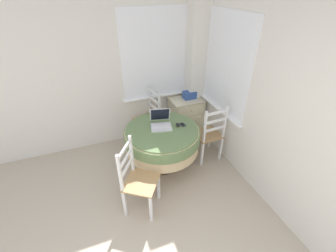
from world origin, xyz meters
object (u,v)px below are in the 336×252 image
at_px(corner_cabinet, 186,116).
at_px(round_dining_table, 162,138).
at_px(dining_chair_near_right_window, 209,135).
at_px(cell_phone, 183,125).
at_px(dining_chair_near_back_window, 149,119).
at_px(laptop, 161,123).
at_px(dining_chair_camera_near, 138,180).
at_px(storage_box, 189,95).
at_px(computer_mouse, 178,125).

bearing_deg(corner_cabinet, round_dining_table, -134.40).
height_order(round_dining_table, dining_chair_near_right_window, dining_chair_near_right_window).
xyz_separation_m(round_dining_table, dining_chair_near_right_window, (0.77, -0.03, -0.11)).
height_order(round_dining_table, cell_phone, cell_phone).
bearing_deg(dining_chair_near_back_window, round_dining_table, -92.07).
distance_m(laptop, dining_chair_camera_near, 0.92).
height_order(laptop, storage_box, laptop).
relative_size(laptop, corner_cabinet, 0.51).
distance_m(dining_chair_near_back_window, dining_chair_camera_near, 1.46).
distance_m(computer_mouse, dining_chair_near_right_window, 0.60).
xyz_separation_m(laptop, dining_chair_camera_near, (-0.54, -0.67, -0.32)).
distance_m(round_dining_table, corner_cabinet, 1.09).
xyz_separation_m(dining_chair_near_back_window, dining_chair_camera_near, (-0.55, -1.35, 0.00)).
xyz_separation_m(dining_chair_camera_near, corner_cabinet, (1.27, 1.33, -0.10)).
bearing_deg(round_dining_table, computer_mouse, -0.04).
bearing_deg(cell_phone, laptop, 162.14).
distance_m(dining_chair_near_back_window, storage_box, 0.84).
height_order(dining_chair_near_right_window, corner_cabinet, dining_chair_near_right_window).
height_order(round_dining_table, computer_mouse, computer_mouse).
xyz_separation_m(laptop, computer_mouse, (0.23, -0.10, -0.03)).
relative_size(dining_chair_camera_near, corner_cabinet, 1.36).
distance_m(laptop, storage_box, 1.03).
bearing_deg(dining_chair_camera_near, corner_cabinet, 46.42).
xyz_separation_m(computer_mouse, corner_cabinet, (0.50, 0.76, -0.39)).
bearing_deg(computer_mouse, cell_phone, 0.85).
bearing_deg(round_dining_table, laptop, 78.97).
bearing_deg(dining_chair_camera_near, computer_mouse, 36.59).
bearing_deg(computer_mouse, dining_chair_camera_near, -143.41).
distance_m(computer_mouse, storage_box, 0.95).
distance_m(dining_chair_near_right_window, dining_chair_camera_near, 1.40).
relative_size(round_dining_table, computer_mouse, 12.32).
distance_m(dining_chair_near_back_window, corner_cabinet, 0.72).
relative_size(computer_mouse, dining_chair_near_back_window, 0.09).
distance_m(round_dining_table, dining_chair_near_back_window, 0.79).
bearing_deg(storage_box, dining_chair_camera_near, -134.50).
height_order(round_dining_table, storage_box, storage_box).
relative_size(dining_chair_near_back_window, dining_chair_near_right_window, 1.00).
height_order(laptop, corner_cabinet, laptop).
relative_size(laptop, computer_mouse, 4.17).
bearing_deg(corner_cabinet, dining_chair_camera_near, -133.58).
bearing_deg(laptop, computer_mouse, -23.61).
height_order(round_dining_table, corner_cabinet, round_dining_table).
distance_m(laptop, computer_mouse, 0.25).
height_order(cell_phone, dining_chair_camera_near, dining_chair_camera_near).
relative_size(cell_phone, dining_chair_near_back_window, 0.12).
distance_m(round_dining_table, cell_phone, 0.36).
relative_size(corner_cabinet, storage_box, 3.30).
xyz_separation_m(dining_chair_camera_near, storage_box, (1.32, 1.34, 0.33)).
xyz_separation_m(laptop, cell_phone, (0.30, -0.10, -0.05)).
height_order(laptop, dining_chair_camera_near, dining_chair_camera_near).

